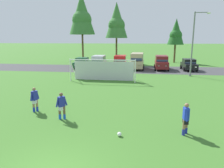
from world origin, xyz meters
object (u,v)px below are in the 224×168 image
player_striker_near (62,106)px  parked_car_slot_left (99,62)px  parked_car_slot_center (137,61)px  street_lamp (194,44)px  soccer_ball (119,134)px  parked_car_slot_right (189,64)px  player_midfield_center (35,100)px  parked_car_slot_far_left (82,63)px  soccer_goal (103,69)px  parked_car_slot_center_right (161,62)px  player_defender_far (186,119)px  parked_car_slot_center_left (120,62)px

player_striker_near → parked_car_slot_left: (-1.87, 20.71, 0.29)m
player_striker_near → parked_car_slot_center: 22.32m
parked_car_slot_center → street_lamp: bearing=-37.9°
soccer_ball → parked_car_slot_right: 25.03m
player_midfield_center → parked_car_slot_right: (14.25, 20.74, 0.05)m
player_striker_near → parked_car_slot_far_left: size_ratio=0.38×
soccer_goal → soccer_ball: bearing=-76.8°
soccer_goal → player_midfield_center: bearing=-103.4°
parked_car_slot_center_right → parked_car_slot_right: parked_car_slot_center_right is taller
soccer_ball → parked_car_slot_left: 23.19m
player_striker_near → parked_car_slot_center: parked_car_slot_center is taller
player_defender_far → parked_car_slot_center_left: bearing=103.6°
parked_car_slot_left → soccer_ball: bearing=-76.2°
soccer_ball → parked_car_slot_far_left: size_ratio=0.05×
parked_car_slot_right → parked_car_slot_center_right: bearing=178.3°
player_striker_near → parked_car_slot_center_left: parked_car_slot_center_left is taller
player_midfield_center → parked_car_slot_far_left: size_ratio=0.38×
player_striker_near → parked_car_slot_left: 20.79m
parked_car_slot_center_left → street_lamp: street_lamp is taller
parked_car_slot_far_left → street_lamp: street_lamp is taller
parked_car_slot_left → street_lamp: street_lamp is taller
soccer_goal → parked_car_slot_center: size_ratio=1.53×
parked_car_slot_center_right → street_lamp: bearing=-58.9°
player_defender_far → parked_car_slot_center: (-2.78, 23.06, 0.52)m
soccer_ball → soccer_goal: bearing=103.2°
parked_car_slot_center_left → parked_car_slot_right: (10.59, 0.28, -0.24)m
player_midfield_center → parked_car_slot_center: bearing=73.1°
parked_car_slot_right → street_lamp: 6.33m
parked_car_slot_left → parked_car_slot_right: parked_car_slot_left is taller
player_midfield_center → parked_car_slot_left: (0.36, 19.67, 0.29)m
parked_car_slot_far_left → street_lamp: (16.11, -5.50, 3.25)m
street_lamp → soccer_ball: bearing=-112.6°
soccer_ball → parked_car_slot_center: (0.46, 23.73, 1.23)m
parked_car_slot_center_left → street_lamp: size_ratio=0.58×
player_defender_far → street_lamp: size_ratio=0.21×
player_midfield_center → player_defender_far: size_ratio=1.00×
player_midfield_center → player_defender_far: 9.37m
soccer_goal → parked_car_slot_far_left: soccer_goal is taller
parked_car_slot_center_left → soccer_ball: bearing=-84.6°
player_defender_far → parked_car_slot_far_left: (-11.79, 23.02, 0.05)m
soccer_ball → parked_car_slot_center_right: 24.09m
player_defender_far → parked_car_slot_right: parked_car_slot_right is taller
parked_car_slot_far_left → parked_car_slot_center_right: 12.80m
parked_car_slot_center_left → parked_car_slot_center_right: size_ratio=1.00×
parked_car_slot_right → soccer_goal: bearing=-140.1°
soccer_goal → parked_car_slot_left: 8.95m
street_lamp → parked_car_slot_left: bearing=161.8°
soccer_ball → parked_car_slot_right: (8.38, 23.57, 0.77)m
soccer_ball → parked_car_slot_center: parked_car_slot_center is taller
parked_car_slot_right → player_defender_far: bearing=-102.6°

